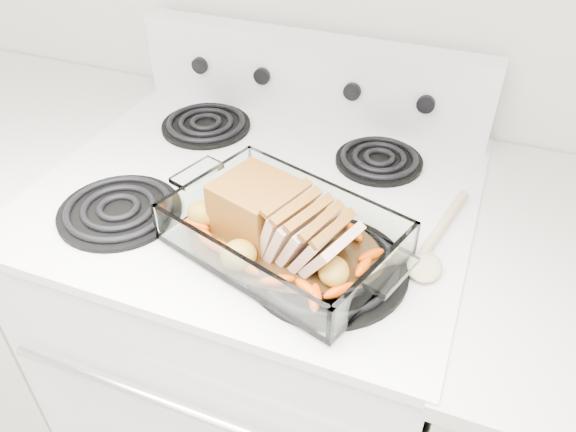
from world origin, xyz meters
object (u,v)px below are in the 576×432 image
(counter_left, at_px, (39,275))
(pork_roast, at_px, (270,219))
(electric_range, at_px, (264,342))
(baking_dish, at_px, (283,238))

(counter_left, relative_size, pork_roast, 4.05)
(electric_range, xyz_separation_m, pork_roast, (0.09, -0.15, 0.51))
(pork_roast, bearing_deg, counter_left, 169.74)
(counter_left, bearing_deg, pork_roast, -10.99)
(electric_range, bearing_deg, counter_left, -179.90)
(electric_range, height_order, pork_roast, electric_range)
(baking_dish, relative_size, pork_roast, 1.51)
(counter_left, bearing_deg, electric_range, 0.10)
(counter_left, distance_m, pork_roast, 0.93)
(counter_left, xyz_separation_m, pork_roast, (0.75, -0.15, 0.53))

